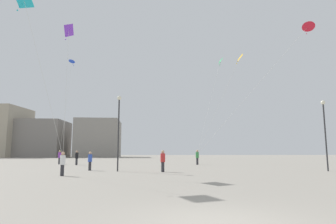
{
  "coord_description": "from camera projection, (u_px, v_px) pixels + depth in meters",
  "views": [
    {
      "loc": [
        -1.41,
        -6.54,
        1.57
      ],
      "look_at": [
        0.0,
        23.47,
        5.77
      ],
      "focal_mm": 30.68,
      "sensor_mm": 36.0,
      "label": 1
    }
  ],
  "objects": [
    {
      "name": "kite_cyan_delta",
      "position": [
        24.0,
        4.0,
        18.73
      ],
      "size": [
        2.95,
        2.46,
        10.43
      ],
      "color": "#1EB2C6"
    },
    {
      "name": "kite_amber_delta",
      "position": [
        238.0,
        60.0,
        32.65
      ],
      "size": [
        4.5,
        5.87,
        11.29
      ],
      "color": "yellow"
    },
    {
      "name": "ground_plane",
      "position": [
        218.0,
        224.0,
        6.31
      ],
      "size": [
        300.0,
        300.0,
        0.0
      ],
      "primitive_type": "plane",
      "color": "#9E9689"
    },
    {
      "name": "person_in_blue",
      "position": [
        90.0,
        160.0,
        24.8
      ],
      "size": [
        0.35,
        0.35,
        1.61
      ],
      "rotation": [
        0.0,
        0.0,
        1.25
      ],
      "color": "#2D2D33",
      "rests_on": "ground_plane"
    },
    {
      "name": "kite_crimson_diamond",
      "position": [
        307.0,
        28.0,
        29.19
      ],
      "size": [
        10.98,
        10.08,
        13.36
      ],
      "color": "red"
    },
    {
      "name": "building_right_hall",
      "position": [
        99.0,
        139.0,
        90.84
      ],
      "size": [
        13.27,
        16.68,
        11.55
      ],
      "color": "gray",
      "rests_on": "ground_plane"
    },
    {
      "name": "kite_violet_delta",
      "position": [
        68.0,
        32.0,
        23.1
      ],
      "size": [
        1.24,
        3.39,
        10.43
      ],
      "color": "purple"
    },
    {
      "name": "person_in_red",
      "position": [
        163.0,
        160.0,
        22.91
      ],
      "size": [
        0.37,
        0.37,
        1.72
      ],
      "rotation": [
        0.0,
        0.0,
        1.52
      ],
      "color": "#2D2D33",
      "rests_on": "ground_plane"
    },
    {
      "name": "person_in_green",
      "position": [
        197.0,
        157.0,
        36.01
      ],
      "size": [
        0.4,
        0.4,
        1.84
      ],
      "rotation": [
        0.0,
        0.0,
        3.05
      ],
      "color": "#2D2D33",
      "rests_on": "ground_plane"
    },
    {
      "name": "lamppost_east",
      "position": [
        119.0,
        122.0,
        24.06
      ],
      "size": [
        0.36,
        0.36,
        6.31
      ],
      "color": "#2D2D30",
      "rests_on": "ground_plane"
    },
    {
      "name": "kite_cobalt_diamond",
      "position": [
        72.0,
        62.0,
        43.98
      ],
      "size": [
        1.22,
        5.66,
        14.57
      ],
      "color": "blue"
    },
    {
      "name": "lamppost_west",
      "position": [
        325.0,
        124.0,
        24.38
      ],
      "size": [
        0.36,
        0.36,
        5.98
      ],
      "color": "#2D2D30",
      "rests_on": "ground_plane"
    },
    {
      "name": "person_in_purple",
      "position": [
        60.0,
        157.0,
        37.08
      ],
      "size": [
        0.39,
        0.39,
        1.79
      ],
      "rotation": [
        0.0,
        0.0,
        5.62
      ],
      "color": "#2D2D33",
      "rests_on": "ground_plane"
    },
    {
      "name": "building_centre_hall",
      "position": [
        40.0,
        139.0,
        88.92
      ],
      "size": [
        15.38,
        14.39,
        11.19
      ],
      "color": "gray",
      "rests_on": "ground_plane"
    },
    {
      "name": "person_in_white",
      "position": [
        63.0,
        163.0,
        19.12
      ],
      "size": [
        0.35,
        0.35,
        1.61
      ],
      "rotation": [
        0.0,
        0.0,
        5.22
      ],
      "color": "#2D2D33",
      "rests_on": "ground_plane"
    },
    {
      "name": "kite_emerald_diamond",
      "position": [
        220.0,
        61.0,
        43.23
      ],
      "size": [
        4.95,
        5.85,
        14.54
      ],
      "color": "green"
    },
    {
      "name": "person_in_black",
      "position": [
        77.0,
        157.0,
        35.11
      ],
      "size": [
        0.38,
        0.38,
        1.75
      ],
      "rotation": [
        0.0,
        0.0,
        3.88
      ],
      "color": "#2D2D33",
      "rests_on": "ground_plane"
    }
  ]
}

